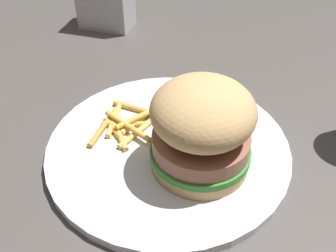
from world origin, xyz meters
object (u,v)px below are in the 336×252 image
object	(u,v)px
sandwich	(202,127)
fries_pile	(126,123)
plate	(168,149)
napkin_dispenser	(106,1)

from	to	relation	value
sandwich	fries_pile	distance (m)	0.12
plate	sandwich	distance (m)	0.08
plate	fries_pile	world-z (taller)	fries_pile
sandwich	fries_pile	world-z (taller)	sandwich
plate	napkin_dispenser	bearing A→B (deg)	-73.77
napkin_dispenser	fries_pile	bearing A→B (deg)	117.22
fries_pile	napkin_dispenser	bearing A→B (deg)	-81.00
plate	napkin_dispenser	distance (m)	0.35
plate	napkin_dispenser	world-z (taller)	napkin_dispenser
sandwich	napkin_dispenser	bearing A→B (deg)	-70.20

